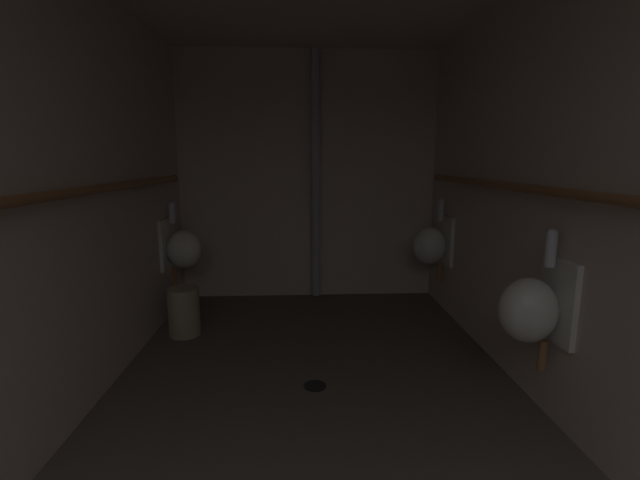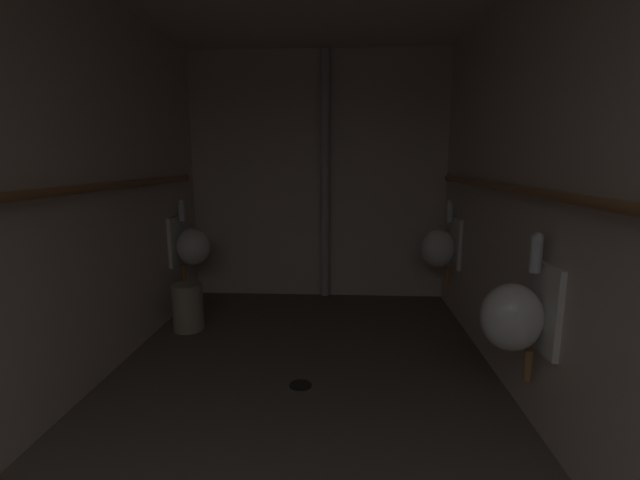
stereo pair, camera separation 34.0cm
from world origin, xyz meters
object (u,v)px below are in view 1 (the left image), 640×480
Objects in this scene: urinal_right_mid at (532,308)px; urinal_right_far at (432,245)px; waste_bin at (184,312)px; urinal_left_mid at (182,248)px; floor_drain at (315,385)px; standpipe_back_wall at (316,178)px.

urinal_right_far is (0.00, 1.72, 0.00)m from urinal_right_mid.
urinal_right_far is at bearing 12.74° from waste_bin.
waste_bin is at bearing -76.37° from urinal_left_mid.
urinal_right_far is (2.22, 0.05, 0.00)m from urinal_left_mid.
floor_drain is 1.33m from waste_bin.
urinal_right_mid is at bearing -64.32° from standpipe_back_wall.
urinal_right_mid is 2.46m from standpipe_back_wall.
floor_drain is 0.37× the size of waste_bin.
urinal_left_mid is 0.32× the size of standpipe_back_wall.
standpipe_back_wall is at bearing 157.09° from urinal_right_far.
urinal_right_mid is at bearing -36.97° from urinal_left_mid.
urinal_right_far is 1.84m from floor_drain.
urinal_left_mid is 2.78m from urinal_right_mid.
standpipe_back_wall reaches higher than urinal_left_mid.
floor_drain is at bearing -40.38° from waste_bin.
waste_bin is (-2.11, 1.24, -0.43)m from urinal_right_mid.
waste_bin is at bearing 139.62° from floor_drain.
floor_drain is at bearing 160.93° from urinal_right_mid.
urinal_right_far is at bearing 90.00° from urinal_right_mid.
urinal_left_mid is 0.62m from waste_bin.
urinal_right_far is at bearing 1.21° from urinal_left_mid.
standpipe_back_wall reaches higher than urinal_right_far.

